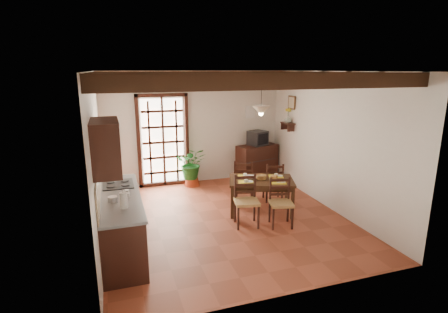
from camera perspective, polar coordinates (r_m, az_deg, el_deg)
name	(u,v)px	position (r m, az deg, el deg)	size (l,w,h in m)	color
ground_plane	(226,219)	(6.92, 0.25, -10.12)	(5.00, 5.00, 0.00)	brown
room_shell	(226,127)	(6.39, 0.27, 4.91)	(4.52, 5.02, 2.81)	silver
ceiling_beams	(226,78)	(6.31, 0.27, 12.76)	(4.50, 4.34, 0.20)	black
french_door	(163,139)	(8.68, -9.91, 2.83)	(1.26, 0.11, 2.32)	white
kitchen_counter	(121,222)	(5.88, -16.48, -10.20)	(0.64, 2.25, 1.38)	black
upper_cabinet	(106,147)	(4.79, -18.73, 1.49)	(0.35, 0.80, 0.70)	black
range_hood	(108,138)	(6.04, -18.39, 2.86)	(0.38, 0.60, 0.54)	white
counter_items	(119,191)	(5.79, -16.84, -5.44)	(0.50, 1.43, 0.25)	black
dining_table	(261,184)	(7.08, 6.09, -4.41)	(1.47, 1.19, 0.69)	#372112
chair_near_left	(246,210)	(6.56, 3.68, -8.73)	(0.50, 0.49, 0.94)	#B0844A
chair_near_right	(281,211)	(6.62, 9.24, -8.81)	(0.49, 0.48, 0.89)	#B0844A
chair_far_left	(244,188)	(7.77, 3.28, -5.08)	(0.57, 0.56, 0.92)	#B0844A
chair_far_right	(273,188)	(7.83, 7.97, -5.20)	(0.47, 0.45, 0.86)	#B0844A
table_setting	(261,181)	(7.06, 6.10, -3.96)	(0.92, 0.62, 0.09)	yellow
table_bowl	(250,177)	(7.07, 4.25, -3.41)	(0.22, 0.22, 0.05)	white
sideboard	(257,162)	(9.28, 5.41, -0.88)	(1.07, 0.48, 0.91)	black
crt_tv	(258,138)	(9.13, 5.52, 3.02)	(0.55, 0.54, 0.37)	black
fuse_box	(250,112)	(9.22, 4.28, 7.26)	(0.25, 0.03, 0.32)	white
plant_pot	(192,181)	(8.80, -5.24, -4.03)	(0.39, 0.39, 0.24)	maroon
potted_plant	(192,163)	(8.67, -5.31, -1.14)	(1.85, 1.58, 2.06)	#144C19
wall_shelf	(288,125)	(8.74, 10.36, 5.12)	(0.20, 0.42, 0.20)	black
shelf_vase	(288,119)	(8.72, 10.40, 6.02)	(0.15, 0.15, 0.15)	#B2BFB2
shelf_flowers	(288,111)	(8.70, 10.46, 7.38)	(0.14, 0.14, 0.36)	yellow
framed_picture	(292,103)	(8.72, 11.00, 8.64)	(0.03, 0.32, 0.32)	brown
pendant_lamp	(261,109)	(6.85, 6.07, 7.65)	(0.36, 0.36, 0.84)	black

